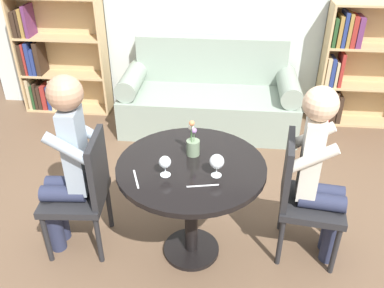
{
  "coord_description": "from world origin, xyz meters",
  "views": [
    {
      "loc": [
        0.22,
        -2.11,
        2.2
      ],
      "look_at": [
        0.0,
        0.05,
        0.88
      ],
      "focal_mm": 38.0,
      "sensor_mm": 36.0,
      "label": 1
    }
  ],
  "objects_px": {
    "couch": "(209,100)",
    "bookshelf_left": "(53,59)",
    "chair_right": "(302,194)",
    "wine_glass_left": "(165,163)",
    "person_left": "(66,162)",
    "flower_vase": "(193,144)",
    "person_right": "(320,172)",
    "chair_left": "(84,189)",
    "wine_glass_right": "(217,162)",
    "bookshelf_right": "(356,67)"
  },
  "relations": [
    {
      "from": "bookshelf_left",
      "to": "chair_left",
      "type": "height_order",
      "value": "bookshelf_left"
    },
    {
      "from": "person_left",
      "to": "bookshelf_left",
      "type": "bearing_deg",
      "value": -159.89
    },
    {
      "from": "bookshelf_right",
      "to": "flower_vase",
      "type": "xyz_separation_m",
      "value": [
        -1.55,
        -2.07,
        0.19
      ]
    },
    {
      "from": "person_right",
      "to": "wine_glass_right",
      "type": "bearing_deg",
      "value": 113.34
    },
    {
      "from": "person_right",
      "to": "wine_glass_left",
      "type": "height_order",
      "value": "person_right"
    },
    {
      "from": "bookshelf_right",
      "to": "chair_right",
      "type": "relative_size",
      "value": 1.46
    },
    {
      "from": "bookshelf_right",
      "to": "wine_glass_right",
      "type": "bearing_deg",
      "value": -121.2
    },
    {
      "from": "bookshelf_left",
      "to": "wine_glass_left",
      "type": "distance_m",
      "value": 2.87
    },
    {
      "from": "bookshelf_left",
      "to": "wine_glass_left",
      "type": "xyz_separation_m",
      "value": [
        1.68,
        -2.32,
        0.24
      ]
    },
    {
      "from": "flower_vase",
      "to": "person_right",
      "type": "bearing_deg",
      "value": -1.87
    },
    {
      "from": "couch",
      "to": "wine_glass_right",
      "type": "distance_m",
      "value": 2.1
    },
    {
      "from": "bookshelf_right",
      "to": "wine_glass_right",
      "type": "relative_size",
      "value": 9.02
    },
    {
      "from": "bookshelf_left",
      "to": "chair_left",
      "type": "distance_m",
      "value": 2.43
    },
    {
      "from": "chair_right",
      "to": "person_left",
      "type": "relative_size",
      "value": 0.68
    },
    {
      "from": "bookshelf_right",
      "to": "wine_glass_right",
      "type": "xyz_separation_m",
      "value": [
        -1.39,
        -2.29,
        0.21
      ]
    },
    {
      "from": "wine_glass_right",
      "to": "wine_glass_left",
      "type": "bearing_deg",
      "value": -175.1
    },
    {
      "from": "couch",
      "to": "chair_left",
      "type": "xyz_separation_m",
      "value": [
        -0.74,
        -1.91,
        0.18
      ]
    },
    {
      "from": "person_right",
      "to": "flower_vase",
      "type": "distance_m",
      "value": 0.84
    },
    {
      "from": "bookshelf_right",
      "to": "wine_glass_left",
      "type": "bearing_deg",
      "value": -126.18
    },
    {
      "from": "person_right",
      "to": "flower_vase",
      "type": "relative_size",
      "value": 4.96
    },
    {
      "from": "bookshelf_right",
      "to": "wine_glass_right",
      "type": "distance_m",
      "value": 2.69
    },
    {
      "from": "chair_left",
      "to": "wine_glass_right",
      "type": "height_order",
      "value": "wine_glass_right"
    },
    {
      "from": "chair_right",
      "to": "wine_glass_left",
      "type": "height_order",
      "value": "chair_right"
    },
    {
      "from": "person_right",
      "to": "wine_glass_right",
      "type": "height_order",
      "value": "person_right"
    },
    {
      "from": "couch",
      "to": "bookshelf_left",
      "type": "bearing_deg",
      "value": 171.58
    },
    {
      "from": "bookshelf_left",
      "to": "chair_left",
      "type": "bearing_deg",
      "value": -63.57
    },
    {
      "from": "wine_glass_left",
      "to": "wine_glass_right",
      "type": "relative_size",
      "value": 0.9
    },
    {
      "from": "couch",
      "to": "person_left",
      "type": "xyz_separation_m",
      "value": [
        -0.82,
        -1.92,
        0.41
      ]
    },
    {
      "from": "couch",
      "to": "flower_vase",
      "type": "bearing_deg",
      "value": -90.07
    },
    {
      "from": "bookshelf_left",
      "to": "person_right",
      "type": "relative_size",
      "value": 1.03
    },
    {
      "from": "wine_glass_right",
      "to": "flower_vase",
      "type": "distance_m",
      "value": 0.28
    },
    {
      "from": "chair_left",
      "to": "wine_glass_right",
      "type": "bearing_deg",
      "value": 78.28
    },
    {
      "from": "wine_glass_left",
      "to": "chair_left",
      "type": "bearing_deg",
      "value": 166.62
    },
    {
      "from": "person_right",
      "to": "wine_glass_left",
      "type": "bearing_deg",
      "value": 109.8
    },
    {
      "from": "couch",
      "to": "chair_right",
      "type": "bearing_deg",
      "value": -67.8
    },
    {
      "from": "wine_glass_left",
      "to": "chair_right",
      "type": "bearing_deg",
      "value": 15.08
    },
    {
      "from": "bookshelf_left",
      "to": "flower_vase",
      "type": "xyz_separation_m",
      "value": [
        1.82,
        -2.07,
        0.22
      ]
    },
    {
      "from": "chair_left",
      "to": "flower_vase",
      "type": "bearing_deg",
      "value": 93.73
    },
    {
      "from": "bookshelf_right",
      "to": "bookshelf_left",
      "type": "bearing_deg",
      "value": 180.0
    },
    {
      "from": "bookshelf_left",
      "to": "person_left",
      "type": "height_order",
      "value": "person_left"
    },
    {
      "from": "bookshelf_right",
      "to": "chair_right",
      "type": "height_order",
      "value": "bookshelf_right"
    },
    {
      "from": "chair_left",
      "to": "wine_glass_right",
      "type": "xyz_separation_m",
      "value": [
        0.9,
        -0.11,
        0.36
      ]
    },
    {
      "from": "person_left",
      "to": "flower_vase",
      "type": "height_order",
      "value": "person_left"
    },
    {
      "from": "bookshelf_right",
      "to": "person_right",
      "type": "bearing_deg",
      "value": -109.14
    },
    {
      "from": "person_left",
      "to": "wine_glass_right",
      "type": "bearing_deg",
      "value": 79.52
    },
    {
      "from": "chair_left",
      "to": "wine_glass_left",
      "type": "distance_m",
      "value": 0.7
    },
    {
      "from": "chair_left",
      "to": "flower_vase",
      "type": "distance_m",
      "value": 0.82
    },
    {
      "from": "person_left",
      "to": "wine_glass_right",
      "type": "xyz_separation_m",
      "value": [
        0.98,
        -0.1,
        0.14
      ]
    },
    {
      "from": "bookshelf_right",
      "to": "chair_left",
      "type": "distance_m",
      "value": 3.16
    },
    {
      "from": "chair_right",
      "to": "person_right",
      "type": "bearing_deg",
      "value": -94.84
    }
  ]
}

